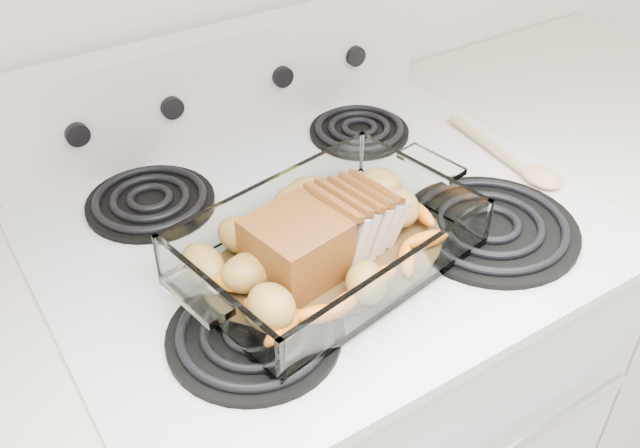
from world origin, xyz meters
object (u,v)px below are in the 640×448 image
electric_range (317,413)px  pork_roast (314,237)px  counter_right (565,286)px  baking_dish (328,249)px

electric_range → pork_roast: size_ratio=5.08×
counter_right → baking_dish: bearing=-172.1°
electric_range → pork_roast: 0.53m
counter_right → pork_roast: 0.91m
electric_range → pork_roast: electric_range is taller
baking_dish → electric_range: bearing=56.2°
counter_right → baking_dish: 0.87m
baking_dish → pork_roast: bearing=170.0°
electric_range → counter_right: electric_range is taller
electric_range → pork_roast: bearing=-123.3°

